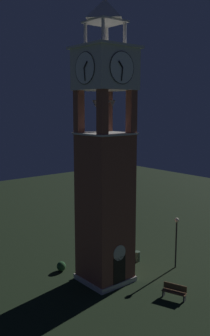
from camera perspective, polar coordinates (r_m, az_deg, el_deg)
ground at (r=28.47m, az=0.00°, el=-16.75°), size 80.00×80.00×0.00m
clock_tower at (r=25.93m, az=0.00°, el=-0.07°), size 3.71×3.71×19.72m
park_bench at (r=26.25m, az=10.60°, el=-18.11°), size 0.97×1.65×0.95m
lamp_post at (r=29.88m, az=10.90°, el=-9.84°), size 0.36×0.36×4.06m
trash_bin at (r=31.51m, az=4.94°, el=-13.33°), size 0.52×0.52×0.80m
shrub_near_entry at (r=29.84m, az=-6.72°, el=-14.75°), size 0.70×0.70×0.75m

